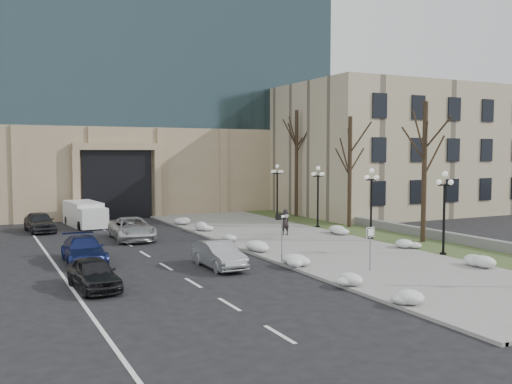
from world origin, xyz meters
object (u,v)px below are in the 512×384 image
at_px(lamppost_a, 444,201).
at_px(car_b, 219,255).
at_px(lamppost_d, 277,184).
at_px(car_a, 94,274).
at_px(car_e, 40,222).
at_px(one_way_sign, 284,222).
at_px(car_d, 132,229).
at_px(box_truck, 85,215).
at_px(pedestrian, 285,222).
at_px(lamppost_c, 318,188).
at_px(keep_sign, 370,239).
at_px(lamppost_b, 371,194).
at_px(car_c, 84,250).

bearing_deg(lamppost_a, car_b, 168.70).
bearing_deg(lamppost_d, car_a, -135.34).
bearing_deg(car_e, car_a, -94.50).
xyz_separation_m(car_b, one_way_sign, (3.50, -0.41, 1.51)).
bearing_deg(car_a, lamppost_d, 39.70).
bearing_deg(car_d, box_truck, 103.24).
height_order(car_b, lamppost_d, lamppost_d).
xyz_separation_m(pedestrian, lamppost_d, (4.35, 9.17, 2.05)).
distance_m(lamppost_c, lamppost_d, 6.50).
xyz_separation_m(pedestrian, keep_sign, (-2.13, -12.17, 0.62)).
distance_m(car_d, lamppost_b, 15.98).
bearing_deg(pedestrian, one_way_sign, 58.00).
xyz_separation_m(lamppost_b, lamppost_c, (0.00, 6.50, 0.00)).
distance_m(car_d, keep_sign, 17.27).
relative_size(car_d, box_truck, 0.87).
bearing_deg(box_truck, car_b, -85.90).
xyz_separation_m(car_a, lamppost_b, (18.97, 5.75, 2.40)).
relative_size(car_b, lamppost_c, 0.86).
bearing_deg(lamppost_c, lamppost_d, 90.00).
distance_m(lamppost_b, lamppost_c, 6.50).
xyz_separation_m(car_b, keep_sign, (6.03, -4.33, 0.96)).
xyz_separation_m(car_b, car_d, (-1.60, 11.13, 0.06)).
relative_size(car_a, pedestrian, 2.20).
bearing_deg(car_e, pedestrian, -39.03).
bearing_deg(box_truck, car_e, -156.28).
bearing_deg(lamppost_b, car_d, 153.18).
xyz_separation_m(car_b, car_e, (-6.72, 17.79, 0.06)).
height_order(pedestrian, box_truck, pedestrian).
bearing_deg(car_b, lamppost_c, 38.76).
xyz_separation_m(car_d, one_way_sign, (5.10, -11.54, 1.44)).
xyz_separation_m(box_truck, keep_sign, (9.21, -24.06, 0.72)).
height_order(car_d, lamppost_c, lamppost_c).
xyz_separation_m(car_c, lamppost_c, (18.37, 6.22, 2.37)).
bearing_deg(pedestrian, box_truck, -48.90).
bearing_deg(car_c, car_a, -94.02).
distance_m(car_a, one_way_sign, 10.16).
bearing_deg(keep_sign, box_truck, 107.12).
distance_m(car_e, lamppost_c, 20.69).
xyz_separation_m(car_b, box_truck, (-3.18, 19.73, 0.24)).
bearing_deg(car_c, lamppost_d, 36.38).
bearing_deg(lamppost_b, lamppost_a, -90.00).
distance_m(keep_sign, lamppost_d, 22.34).
bearing_deg(lamppost_b, car_b, -162.27).
distance_m(car_b, car_c, 7.26).
distance_m(car_a, car_e, 19.54).
bearing_deg(one_way_sign, car_d, 94.11).
xyz_separation_m(car_d, box_truck, (-1.58, 8.60, 0.18)).
bearing_deg(keep_sign, car_e, 116.13).
bearing_deg(lamppost_a, pedestrian, 112.85).
distance_m(car_b, box_truck, 19.99).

